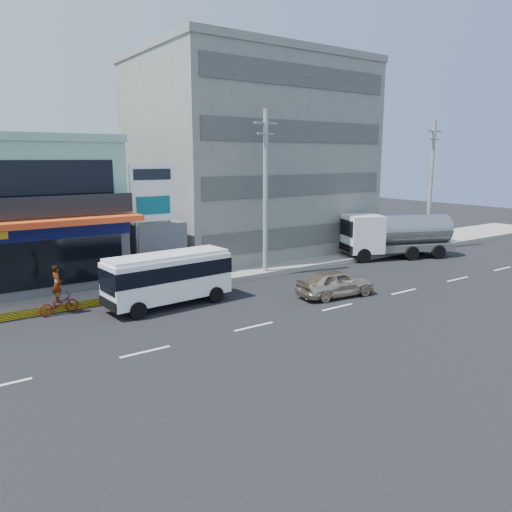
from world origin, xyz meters
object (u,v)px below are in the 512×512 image
(satellite_dish, at_px, (149,220))
(motorcycle_rider, at_px, (58,298))
(concrete_building, at_px, (249,160))
(tanker_truck, at_px, (394,235))
(utility_pole_far, at_px, (431,184))
(billboard, at_px, (152,199))
(sedan, at_px, (335,283))
(minibus, at_px, (168,275))
(utility_pole_near, at_px, (266,192))

(satellite_dish, relative_size, motorcycle_rider, 0.64)
(concrete_building, xyz_separation_m, tanker_truck, (6.99, -8.37, -5.28))
(utility_pole_far, distance_m, tanker_truck, 6.12)
(billboard, distance_m, sedan, 11.08)
(concrete_building, xyz_separation_m, utility_pole_far, (12.00, -7.60, -1.85))
(concrete_building, xyz_separation_m, satellite_dish, (-10.00, -4.00, -3.42))
(minibus, height_order, sedan, minibus)
(sedan, bearing_deg, motorcycle_rider, 75.38)
(concrete_building, xyz_separation_m, utility_pole_near, (-4.00, -7.60, -1.85))
(utility_pole_far, bearing_deg, motorcycle_rider, -178.58)
(utility_pole_near, bearing_deg, billboard, 164.52)
(satellite_dish, xyz_separation_m, utility_pole_far, (22.00, -3.60, 1.57))
(minibus, xyz_separation_m, sedan, (7.93, -3.50, -0.83))
(concrete_building, relative_size, satellite_dish, 10.67)
(satellite_dish, xyz_separation_m, tanker_truck, (16.99, -4.37, -1.86))
(sedan, relative_size, tanker_truck, 0.51)
(concrete_building, xyz_separation_m, motorcycle_rider, (-16.47, -8.31, -6.22))
(utility_pole_near, bearing_deg, utility_pole_far, 0.00)
(utility_pole_near, relative_size, tanker_truck, 1.19)
(billboard, height_order, tanker_truck, billboard)
(tanker_truck, bearing_deg, minibus, -175.01)
(tanker_truck, height_order, motorcycle_rider, tanker_truck)
(concrete_building, height_order, minibus, concrete_building)
(billboard, bearing_deg, satellite_dish, 74.48)
(concrete_building, bearing_deg, tanker_truck, -50.15)
(billboard, distance_m, motorcycle_rider, 7.69)
(billboard, distance_m, utility_pole_far, 22.57)
(concrete_building, bearing_deg, utility_pole_near, -117.76)
(concrete_building, bearing_deg, satellite_dish, -158.20)
(sedan, height_order, motorcycle_rider, motorcycle_rider)
(billboard, height_order, motorcycle_rider, billboard)
(billboard, xyz_separation_m, utility_pole_near, (6.50, -1.80, 0.22))
(utility_pole_far, distance_m, minibus, 24.04)
(satellite_dish, height_order, sedan, satellite_dish)
(satellite_dish, height_order, utility_pole_far, utility_pole_far)
(utility_pole_far, height_order, minibus, utility_pole_far)
(utility_pole_near, distance_m, utility_pole_far, 16.00)
(concrete_building, relative_size, tanker_truck, 1.90)
(satellite_dish, height_order, utility_pole_near, utility_pole_near)
(billboard, bearing_deg, tanker_truck, -8.37)
(tanker_truck, bearing_deg, concrete_building, 129.85)
(satellite_dish, distance_m, utility_pole_far, 22.35)
(satellite_dish, bearing_deg, motorcycle_rider, -146.35)
(satellite_dish, relative_size, minibus, 0.24)
(concrete_building, height_order, utility_pole_near, concrete_building)
(minibus, height_order, tanker_truck, tanker_truck)
(utility_pole_far, relative_size, minibus, 1.57)
(billboard, bearing_deg, concrete_building, 28.92)
(motorcycle_rider, bearing_deg, utility_pole_near, 3.24)
(concrete_building, distance_m, sedan, 15.34)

